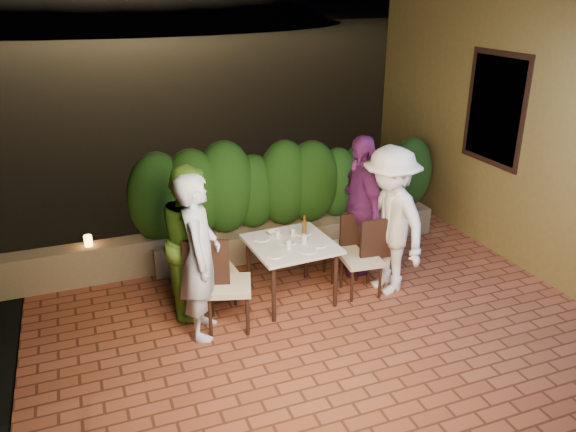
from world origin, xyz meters
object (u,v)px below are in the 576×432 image
diner_green (192,240)px  diner_white (389,221)px  beer_bottle (304,227)px  bowl (275,233)px  chair_left_back (215,268)px  parapet_lamp (88,241)px  dining_table (291,271)px  chair_right_front (361,258)px  diner_purple (361,205)px  diner_blue (200,257)px  chair_left_front (228,284)px  chair_right_back (341,246)px

diner_green → diner_white: bearing=-87.0°
beer_bottle → bowl: 0.38m
beer_bottle → bowl: beer_bottle is taller
bowl → chair_left_back: 0.83m
bowl → diner_white: 1.38m
bowl → parapet_lamp: bowl is taller
bowl → diner_white: (1.28, -0.49, 0.16)m
diner_white → beer_bottle: bearing=-113.2°
dining_table → chair_right_front: bearing=-12.3°
beer_bottle → diner_purple: (0.93, 0.33, 0.03)m
diner_blue → chair_left_front: bearing=-69.2°
chair_right_front → diner_purple: 0.77m
chair_left_back → diner_blue: size_ratio=0.50×
parapet_lamp → chair_right_back: bearing=-19.0°
diner_blue → diner_white: (2.35, 0.12, 0.01)m
chair_left_front → diner_purple: diner_purple is taller
chair_left_back → chair_right_front: bearing=-18.2°
diner_green → diner_purple: size_ratio=0.95×
beer_bottle → parapet_lamp: bearing=152.2°
diner_purple → parapet_lamp: size_ratio=13.29×
chair_right_back → parapet_lamp: (-3.05, 1.05, 0.13)m
chair_left_back → diner_blue: bearing=-121.4°
diner_blue → chair_right_back: bearing=-55.5°
chair_left_back → diner_blue: 0.79m
chair_right_front → diner_white: diner_white is taller
bowl → diner_blue: bearing=-150.3°
dining_table → diner_green: 1.26m
bowl → diner_green: 1.04m
bowl → diner_blue: diner_blue is taller
beer_bottle → parapet_lamp: 2.77m
chair_left_back → diner_white: diner_white is taller
chair_right_front → diner_purple: bearing=-109.5°
bowl → diner_green: (-1.03, -0.07, 0.11)m
chair_right_back → diner_green: (-1.94, -0.08, 0.44)m
chair_left_front → dining_table: bearing=36.7°
beer_bottle → chair_right_front: (0.66, -0.24, -0.42)m
diner_green → parapet_lamp: (-1.11, 1.13, -0.31)m
chair_right_front → diner_green: size_ratio=0.54×
chair_left_front → diner_purple: bearing=36.0°
chair_left_front → parapet_lamp: chair_left_front is taller
diner_white → parapet_lamp: size_ratio=13.29×
chair_left_back → diner_green: size_ratio=0.52×
chair_left_front → chair_right_front: 1.72m
chair_right_front → diner_green: diner_green is taller
dining_table → diner_white: (1.19, -0.22, 0.56)m
beer_bottle → diner_green: bearing=173.6°
chair_right_back → parapet_lamp: chair_right_back is taller
parapet_lamp → bowl: bearing=-26.3°
parapet_lamp → beer_bottle: bearing=-27.8°
bowl → diner_white: bearing=-20.9°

